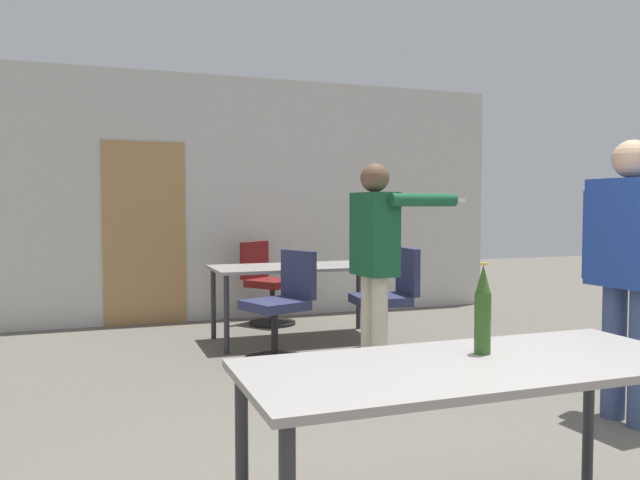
{
  "coord_description": "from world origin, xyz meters",
  "views": [
    {
      "loc": [
        -1.6,
        -1.5,
        1.32
      ],
      "look_at": [
        -0.21,
        2.38,
        1.1
      ],
      "focal_mm": 35.0,
      "sensor_mm": 36.0,
      "label": 1
    }
  ],
  "objects_px": {
    "person_right_polo": "(376,249)",
    "office_chair_far_right": "(282,308)",
    "beer_bottle": "(483,311)",
    "person_center_tall": "(632,254)",
    "office_chair_near_pushed": "(267,286)",
    "office_chair_mid_tucked": "(388,304)"
  },
  "relations": [
    {
      "from": "office_chair_mid_tucked",
      "to": "person_right_polo",
      "type": "bearing_deg",
      "value": 152.9
    },
    {
      "from": "person_right_polo",
      "to": "office_chair_mid_tucked",
      "type": "xyz_separation_m",
      "value": [
        0.45,
        0.71,
        -0.55
      ]
    },
    {
      "from": "office_chair_far_right",
      "to": "person_right_polo",
      "type": "bearing_deg",
      "value": -170.3
    },
    {
      "from": "beer_bottle",
      "to": "office_chair_far_right",
      "type": "bearing_deg",
      "value": 88.57
    },
    {
      "from": "person_right_polo",
      "to": "office_chair_far_right",
      "type": "bearing_deg",
      "value": -153.39
    },
    {
      "from": "office_chair_near_pushed",
      "to": "beer_bottle",
      "type": "height_order",
      "value": "beer_bottle"
    },
    {
      "from": "beer_bottle",
      "to": "office_chair_near_pushed",
      "type": "bearing_deg",
      "value": 85.4
    },
    {
      "from": "office_chair_near_pushed",
      "to": "office_chair_mid_tucked",
      "type": "bearing_deg",
      "value": 73.91
    },
    {
      "from": "office_chair_mid_tucked",
      "to": "beer_bottle",
      "type": "bearing_deg",
      "value": 166.14
    },
    {
      "from": "beer_bottle",
      "to": "person_center_tall",
      "type": "bearing_deg",
      "value": 27.29
    },
    {
      "from": "office_chair_near_pushed",
      "to": "office_chair_far_right",
      "type": "height_order",
      "value": "office_chair_far_right"
    },
    {
      "from": "office_chair_far_right",
      "to": "beer_bottle",
      "type": "height_order",
      "value": "beer_bottle"
    },
    {
      "from": "person_right_polo",
      "to": "office_chair_near_pushed",
      "type": "xyz_separation_m",
      "value": [
        -0.2,
        2.5,
        -0.57
      ]
    },
    {
      "from": "person_right_polo",
      "to": "office_chair_near_pushed",
      "type": "bearing_deg",
      "value": -179.18
    },
    {
      "from": "person_center_tall",
      "to": "person_right_polo",
      "type": "bearing_deg",
      "value": -146.93
    },
    {
      "from": "office_chair_far_right",
      "to": "beer_bottle",
      "type": "distance_m",
      "value": 3.13
    },
    {
      "from": "person_center_tall",
      "to": "beer_bottle",
      "type": "relative_size",
      "value": 4.8
    },
    {
      "from": "office_chair_mid_tucked",
      "to": "person_center_tall",
      "type": "bearing_deg",
      "value": -158.61
    },
    {
      "from": "person_center_tall",
      "to": "office_chair_near_pushed",
      "type": "xyz_separation_m",
      "value": [
        -1.25,
        3.89,
        -0.6
      ]
    },
    {
      "from": "person_center_tall",
      "to": "person_right_polo",
      "type": "xyz_separation_m",
      "value": [
        -1.05,
        1.4,
        -0.03
      ]
    },
    {
      "from": "office_chair_far_right",
      "to": "beer_bottle",
      "type": "bearing_deg",
      "value": 158.02
    },
    {
      "from": "person_right_polo",
      "to": "office_chair_far_right",
      "type": "xyz_separation_m",
      "value": [
        -0.5,
        0.86,
        -0.56
      ]
    }
  ]
}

